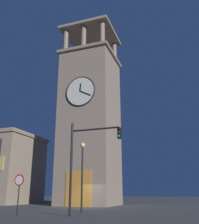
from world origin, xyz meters
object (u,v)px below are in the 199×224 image
at_px(clocktower, 90,122).
at_px(street_lamp, 82,163).
at_px(traffic_signal_near, 86,153).
at_px(no_horn_sign, 19,183).

height_order(clocktower, street_lamp, clocktower).
xyz_separation_m(traffic_signal_near, no_horn_sign, (4.55, 1.02, -2.00)).
height_order(street_lamp, no_horn_sign, street_lamp).
bearing_deg(traffic_signal_near, street_lamp, -62.78).
distance_m(traffic_signal_near, street_lamp, 3.95).
bearing_deg(clocktower, street_lamp, 109.13).
height_order(clocktower, no_horn_sign, clocktower).
bearing_deg(traffic_signal_near, clocktower, -68.91).
bearing_deg(traffic_signal_near, no_horn_sign, 12.63).
bearing_deg(no_horn_sign, clocktower, -85.42).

